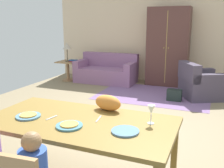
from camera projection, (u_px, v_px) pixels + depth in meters
name	position (u px, v px, depth m)	size (l,w,h in m)	color
ground_plane	(127.00, 118.00, 4.76)	(6.66, 6.40, 0.02)	#837355
back_wall	(164.00, 35.00, 7.37)	(6.66, 0.10, 2.70)	beige
dining_table	(79.00, 126.00, 2.58)	(1.90, 0.97, 0.76)	olive
plate_near_man	(28.00, 116.00, 2.65)	(0.25, 0.25, 0.02)	#5786A5
pizza_near_man	(28.00, 115.00, 2.64)	(0.17, 0.17, 0.01)	gold
plate_near_child	(69.00, 126.00, 2.40)	(0.25, 0.25, 0.02)	teal
pizza_near_child	(69.00, 124.00, 2.40)	(0.17, 0.17, 0.01)	gold
plate_near_woman	(125.00, 131.00, 2.28)	(0.25, 0.25, 0.02)	#527BA5
wine_glass	(151.00, 110.00, 2.44)	(0.07, 0.07, 0.19)	silver
fork	(52.00, 118.00, 2.62)	(0.02, 0.15, 0.01)	silver
knife	(99.00, 119.00, 2.59)	(0.01, 0.17, 0.01)	silver
cat	(108.00, 103.00, 2.84)	(0.32, 0.16, 0.17)	orange
area_rug	(153.00, 95.00, 6.22)	(2.60, 1.80, 0.01)	slate
couch	(107.00, 72.00, 7.51)	(1.72, 0.86, 0.82)	gray
armchair	(200.00, 84.00, 5.92)	(1.16, 1.16, 0.82)	#483F50
armoire	(168.00, 47.00, 7.01)	(1.10, 0.59, 2.10)	#55322C
side_table	(68.00, 68.00, 7.67)	(0.56, 0.56, 0.58)	#9D764D
table_lamp	(67.00, 47.00, 7.53)	(0.26, 0.26, 0.54)	#4C4334
book_lower	(74.00, 61.00, 7.54)	(0.22, 0.16, 0.03)	maroon
book_upper	(73.00, 60.00, 7.54)	(0.22, 0.16, 0.03)	navy
handbag	(174.00, 95.00, 5.72)	(0.32, 0.16, 0.26)	black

